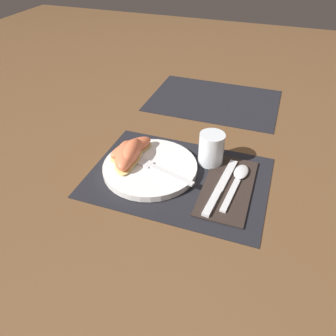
% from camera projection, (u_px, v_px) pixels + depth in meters
% --- Properties ---
extents(ground_plane, '(3.00, 3.00, 0.00)m').
position_uv_depth(ground_plane, '(178.00, 177.00, 0.81)').
color(ground_plane, brown).
extents(placemat, '(0.43, 0.31, 0.00)m').
position_uv_depth(placemat, '(178.00, 177.00, 0.81)').
color(placemat, black).
rests_on(placemat, ground_plane).
extents(placemat_far, '(0.43, 0.31, 0.00)m').
position_uv_depth(placemat_far, '(214.00, 100.00, 1.14)').
color(placemat_far, black).
rests_on(placemat_far, ground_plane).
extents(plate, '(0.24, 0.24, 0.02)m').
position_uv_depth(plate, '(151.00, 166.00, 0.83)').
color(plate, white).
rests_on(plate, placemat).
extents(juice_glass, '(0.06, 0.06, 0.08)m').
position_uv_depth(juice_glass, '(211.00, 150.00, 0.83)').
color(juice_glass, silver).
rests_on(juice_glass, placemat).
extents(napkin, '(0.11, 0.24, 0.00)m').
position_uv_depth(napkin, '(227.00, 188.00, 0.77)').
color(napkin, '#2D231E').
rests_on(napkin, placemat).
extents(knife, '(0.04, 0.22, 0.01)m').
position_uv_depth(knife, '(220.00, 187.00, 0.77)').
color(knife, silver).
rests_on(knife, napkin).
extents(spoon, '(0.04, 0.18, 0.01)m').
position_uv_depth(spoon, '(238.00, 178.00, 0.79)').
color(spoon, silver).
rests_on(spoon, napkin).
extents(fork, '(0.20, 0.07, 0.00)m').
position_uv_depth(fork, '(154.00, 167.00, 0.81)').
color(fork, silver).
rests_on(fork, plate).
extents(citrus_wedge_0, '(0.10, 0.14, 0.04)m').
position_uv_depth(citrus_wedge_0, '(131.00, 148.00, 0.85)').
color(citrus_wedge_0, '#F4DB84').
rests_on(citrus_wedge_0, plate).
extents(citrus_wedge_1, '(0.06, 0.11, 0.05)m').
position_uv_depth(citrus_wedge_1, '(131.00, 153.00, 0.82)').
color(citrus_wedge_1, '#F4DB84').
rests_on(citrus_wedge_1, plate).
extents(citrus_wedge_2, '(0.09, 0.13, 0.04)m').
position_uv_depth(citrus_wedge_2, '(125.00, 156.00, 0.82)').
color(citrus_wedge_2, '#F4DB84').
rests_on(citrus_wedge_2, plate).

